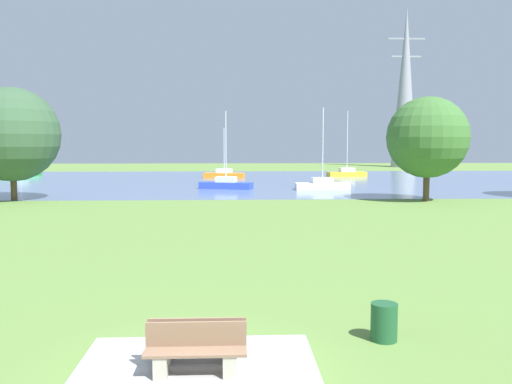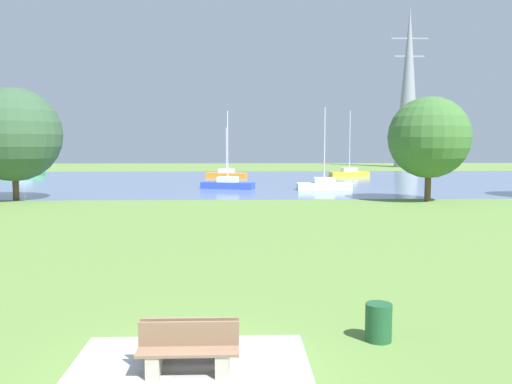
{
  "view_description": "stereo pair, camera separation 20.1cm",
  "coord_description": "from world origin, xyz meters",
  "px_view_note": "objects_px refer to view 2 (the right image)",
  "views": [
    {
      "loc": [
        0.67,
        -9.52,
        4.17
      ],
      "look_at": [
        1.84,
        17.96,
        1.67
      ],
      "focal_mm": 37.93,
      "sensor_mm": 36.0,
      "label": 1
    },
    {
      "loc": [
        0.87,
        -9.53,
        4.17
      ],
      "look_at": [
        1.84,
        17.96,
        1.67
      ],
      "focal_mm": 37.93,
      "sensor_mm": 36.0,
      "label": 2
    }
  ],
  "objects_px": {
    "tree_mid_shore": "(429,137)",
    "bench_facing_inland": "(188,353)",
    "sailboat_green": "(24,173)",
    "tree_west_far": "(14,135)",
    "sailboat_blue": "(228,184)",
    "electricity_pylon": "(408,87)",
    "bench_facing_water": "(191,342)",
    "sailboat_orange": "(226,174)",
    "sailboat_white": "(324,185)",
    "litter_bin": "(379,322)",
    "sailboat_yellow": "(349,173)"
  },
  "relations": [
    {
      "from": "tree_mid_shore",
      "to": "bench_facing_inland",
      "type": "bearing_deg",
      "value": -116.78
    },
    {
      "from": "bench_facing_inland",
      "to": "tree_mid_shore",
      "type": "xyz_separation_m",
      "value": [
        14.53,
        28.8,
        4.09
      ]
    },
    {
      "from": "sailboat_green",
      "to": "tree_west_far",
      "type": "height_order",
      "value": "tree_west_far"
    },
    {
      "from": "sailboat_blue",
      "to": "electricity_pylon",
      "type": "xyz_separation_m",
      "value": [
        30.5,
        44.42,
        13.3
      ]
    },
    {
      "from": "sailboat_blue",
      "to": "tree_mid_shore",
      "type": "bearing_deg",
      "value": -37.25
    },
    {
      "from": "bench_facing_water",
      "to": "sailboat_green",
      "type": "bearing_deg",
      "value": 113.74
    },
    {
      "from": "bench_facing_water",
      "to": "sailboat_orange",
      "type": "height_order",
      "value": "sailboat_orange"
    },
    {
      "from": "bench_facing_water",
      "to": "sailboat_green",
      "type": "xyz_separation_m",
      "value": [
        -25.88,
        58.86,
        -0.0
      ]
    },
    {
      "from": "sailboat_white",
      "to": "electricity_pylon",
      "type": "bearing_deg",
      "value": 64.43
    },
    {
      "from": "litter_bin",
      "to": "sailboat_yellow",
      "type": "relative_size",
      "value": 0.1
    },
    {
      "from": "litter_bin",
      "to": "sailboat_blue",
      "type": "bearing_deg",
      "value": 95.71
    },
    {
      "from": "sailboat_orange",
      "to": "electricity_pylon",
      "type": "distance_m",
      "value": 44.46
    },
    {
      "from": "litter_bin",
      "to": "sailboat_white",
      "type": "bearing_deg",
      "value": 82.57
    },
    {
      "from": "litter_bin",
      "to": "tree_west_far",
      "type": "height_order",
      "value": "tree_west_far"
    },
    {
      "from": "sailboat_orange",
      "to": "tree_mid_shore",
      "type": "bearing_deg",
      "value": -60.54
    },
    {
      "from": "sailboat_blue",
      "to": "tree_west_far",
      "type": "height_order",
      "value": "tree_west_far"
    },
    {
      "from": "litter_bin",
      "to": "electricity_pylon",
      "type": "xyz_separation_m",
      "value": [
        26.69,
        82.51,
        13.37
      ]
    },
    {
      "from": "sailboat_orange",
      "to": "bench_facing_water",
      "type": "bearing_deg",
      "value": -89.6
    },
    {
      "from": "sailboat_white",
      "to": "sailboat_orange",
      "type": "bearing_deg",
      "value": 118.32
    },
    {
      "from": "sailboat_yellow",
      "to": "tree_mid_shore",
      "type": "height_order",
      "value": "sailboat_yellow"
    },
    {
      "from": "sailboat_white",
      "to": "litter_bin",
      "type": "bearing_deg",
      "value": -97.43
    },
    {
      "from": "tree_west_far",
      "to": "bench_facing_water",
      "type": "bearing_deg",
      "value": -63.07
    },
    {
      "from": "sailboat_blue",
      "to": "sailboat_yellow",
      "type": "distance_m",
      "value": 22.6
    },
    {
      "from": "electricity_pylon",
      "to": "sailboat_blue",
      "type": "bearing_deg",
      "value": -124.48
    },
    {
      "from": "bench_facing_water",
      "to": "sailboat_blue",
      "type": "bearing_deg",
      "value": 89.95
    },
    {
      "from": "sailboat_green",
      "to": "sailboat_blue",
      "type": "height_order",
      "value": "sailboat_green"
    },
    {
      "from": "sailboat_green",
      "to": "electricity_pylon",
      "type": "height_order",
      "value": "electricity_pylon"
    },
    {
      "from": "bench_facing_water",
      "to": "electricity_pylon",
      "type": "bearing_deg",
      "value": 69.96
    },
    {
      "from": "tree_west_far",
      "to": "tree_mid_shore",
      "type": "bearing_deg",
      "value": -3.34
    },
    {
      "from": "bench_facing_water",
      "to": "sailboat_blue",
      "type": "relative_size",
      "value": 0.26
    },
    {
      "from": "sailboat_white",
      "to": "tree_mid_shore",
      "type": "xyz_separation_m",
      "value": [
        5.89,
        -9.66,
        4.1
      ]
    },
    {
      "from": "sailboat_green",
      "to": "electricity_pylon",
      "type": "bearing_deg",
      "value": 23.76
    },
    {
      "from": "litter_bin",
      "to": "sailboat_blue",
      "type": "height_order",
      "value": "sailboat_blue"
    },
    {
      "from": "bench_facing_inland",
      "to": "bench_facing_water",
      "type": "bearing_deg",
      "value": 90.0
    },
    {
      "from": "bench_facing_water",
      "to": "tree_mid_shore",
      "type": "bearing_deg",
      "value": 62.79
    },
    {
      "from": "bench_facing_water",
      "to": "sailboat_green",
      "type": "height_order",
      "value": "sailboat_green"
    },
    {
      "from": "sailboat_yellow",
      "to": "litter_bin",
      "type": "bearing_deg",
      "value": -101.18
    },
    {
      "from": "sailboat_orange",
      "to": "tree_mid_shore",
      "type": "distance_m",
      "value": 30.6
    },
    {
      "from": "bench_facing_inland",
      "to": "tree_west_far",
      "type": "bearing_deg",
      "value": 116.53
    },
    {
      "from": "bench_facing_water",
      "to": "sailboat_white",
      "type": "relative_size",
      "value": 0.25
    },
    {
      "from": "sailboat_green",
      "to": "electricity_pylon",
      "type": "relative_size",
      "value": 0.26
    },
    {
      "from": "sailboat_green",
      "to": "sailboat_white",
      "type": "height_order",
      "value": "sailboat_white"
    },
    {
      "from": "tree_mid_shore",
      "to": "sailboat_green",
      "type": "bearing_deg",
      "value": 142.87
    },
    {
      "from": "sailboat_green",
      "to": "sailboat_yellow",
      "type": "bearing_deg",
      "value": -3.42
    },
    {
      "from": "sailboat_green",
      "to": "sailboat_white",
      "type": "distance_m",
      "value": 40.38
    },
    {
      "from": "sailboat_blue",
      "to": "sailboat_orange",
      "type": "bearing_deg",
      "value": 91.57
    },
    {
      "from": "tree_west_far",
      "to": "electricity_pylon",
      "type": "bearing_deg",
      "value": 49.55
    },
    {
      "from": "sailboat_yellow",
      "to": "tree_west_far",
      "type": "distance_m",
      "value": 40.22
    },
    {
      "from": "tree_west_far",
      "to": "sailboat_blue",
      "type": "bearing_deg",
      "value": 31.29
    },
    {
      "from": "sailboat_yellow",
      "to": "tree_west_far",
      "type": "height_order",
      "value": "tree_west_far"
    }
  ]
}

